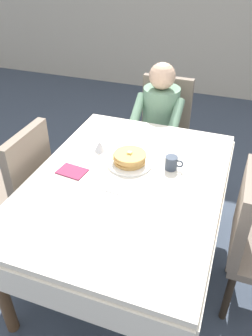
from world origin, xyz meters
name	(u,v)px	position (x,y,z in m)	size (l,w,h in m)	color
ground_plane	(126,264)	(0.00, 0.00, 0.00)	(14.00, 14.00, 0.00)	#3D4756
dining_table_main	(126,192)	(0.00, 0.00, 0.65)	(1.12, 1.52, 0.74)	silver
chair_diner	(163,124)	(-0.07, 1.17, 0.53)	(0.44, 0.45, 0.93)	#7A6B5B
diner_person	(159,117)	(-0.07, 1.01, 0.67)	(0.40, 0.43, 1.12)	gray
chair_left_side	(20,182)	(-0.77, 0.00, 0.53)	(0.45, 0.44, 0.93)	#7A6B5B
plate_breakfast	(130,163)	(-0.04, 0.16, 0.75)	(0.28, 0.28, 0.02)	white
breakfast_stack	(130,158)	(-0.04, 0.16, 0.79)	(0.21, 0.20, 0.08)	tan
cup_coffee	(172,163)	(0.22, 0.20, 0.78)	(0.11, 0.08, 0.08)	#333D4C
syrup_pitcher	(100,146)	(-0.27, 0.25, 0.78)	(0.08, 0.08, 0.07)	silver
fork_left_of_plate	(100,160)	(-0.23, 0.14, 0.74)	(0.18, 0.01, 0.01)	silver
knife_right_of_plate	(158,172)	(0.15, 0.14, 0.74)	(0.20, 0.01, 0.01)	silver
spoon_near_edge	(111,192)	(-0.04, -0.13, 0.74)	(0.15, 0.01, 0.01)	silver
napkin_folded	(72,171)	(-0.34, -0.03, 0.74)	(0.17, 0.12, 0.01)	#8C2D4C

